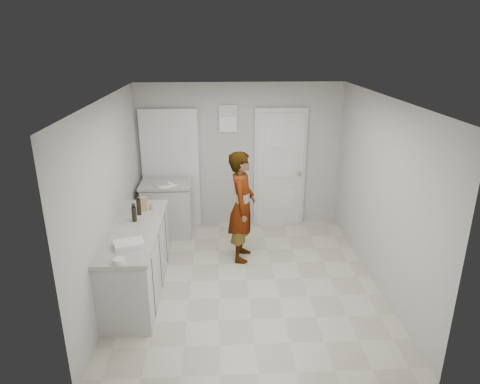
{
  "coord_description": "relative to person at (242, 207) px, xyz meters",
  "views": [
    {
      "loc": [
        -0.36,
        -5.18,
        3.18
      ],
      "look_at": [
        -0.08,
        0.4,
        1.16
      ],
      "focal_mm": 32.0,
      "sensor_mm": 36.0,
      "label": 1
    }
  ],
  "objects": [
    {
      "name": "oil_cruet_b",
      "position": [
        -1.42,
        -0.44,
        0.22
      ],
      "size": [
        0.06,
        0.06,
        0.27
      ],
      "color": "black",
      "rests_on": "main_counter"
    },
    {
      "name": "cake_mix_box",
      "position": [
        -1.39,
        -0.3,
        0.19
      ],
      "size": [
        0.13,
        0.07,
        0.2
      ],
      "primitive_type": "cube",
      "rotation": [
        0.0,
        0.0,
        0.15
      ],
      "color": "#A98454",
      "rests_on": "main_counter"
    },
    {
      "name": "baking_dish",
      "position": [
        -1.38,
        -1.37,
        0.11
      ],
      "size": [
        0.39,
        0.32,
        0.06
      ],
      "rotation": [
        0.0,
        0.0,
        0.32
      ],
      "color": "silver",
      "rests_on": "main_counter"
    },
    {
      "name": "spice_jar",
      "position": [
        -1.28,
        -0.25,
        0.13
      ],
      "size": [
        0.05,
        0.05,
        0.08
      ],
      "primitive_type": "cylinder",
      "color": "tan",
      "rests_on": "main_counter"
    },
    {
      "name": "ground",
      "position": [
        0.03,
        -0.66,
        -0.84
      ],
      "size": [
        4.0,
        4.0,
        0.0
      ],
      "primitive_type": "plane",
      "color": "#ACA490",
      "rests_on": "ground"
    },
    {
      "name": "side_counter",
      "position": [
        -1.22,
        0.89,
        -0.41
      ],
      "size": [
        0.84,
        0.61,
        0.93
      ],
      "color": "silver",
      "rests_on": "ground"
    },
    {
      "name": "main_counter",
      "position": [
        -1.42,
        -0.86,
        -0.41
      ],
      "size": [
        0.64,
        1.96,
        0.93
      ],
      "color": "silver",
      "rests_on": "ground"
    },
    {
      "name": "egg_bowl",
      "position": [
        -1.4,
        -1.76,
        0.11
      ],
      "size": [
        0.13,
        0.13,
        0.05
      ],
      "color": "silver",
      "rests_on": "main_counter"
    },
    {
      "name": "person",
      "position": [
        0.0,
        0.0,
        0.0
      ],
      "size": [
        0.5,
        0.67,
        1.68
      ],
      "primitive_type": "imported",
      "rotation": [
        0.0,
        0.0,
        1.41
      ],
      "color": "silver",
      "rests_on": "ground"
    },
    {
      "name": "papers",
      "position": [
        -1.23,
        0.8,
        0.09
      ],
      "size": [
        0.43,
        0.45,
        0.01
      ],
      "primitive_type": "cube",
      "rotation": [
        0.0,
        0.0,
        0.65
      ],
      "color": "white",
      "rests_on": "side_counter"
    },
    {
      "name": "room_shell",
      "position": [
        -0.14,
        1.3,
        0.19
      ],
      "size": [
        4.0,
        4.0,
        4.0
      ],
      "color": "#A2A099",
      "rests_on": "ground"
    },
    {
      "name": "oil_cruet_a",
      "position": [
        -1.44,
        -0.65,
        0.21
      ],
      "size": [
        0.06,
        0.06,
        0.25
      ],
      "color": "black",
      "rests_on": "main_counter"
    }
  ]
}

